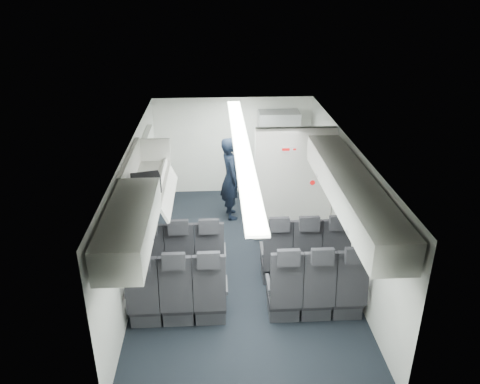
{
  "coord_description": "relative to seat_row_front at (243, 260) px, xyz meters",
  "views": [
    {
      "loc": [
        -0.4,
        -6.75,
        4.44
      ],
      "look_at": [
        0.0,
        0.4,
        1.15
      ],
      "focal_mm": 35.0,
      "sensor_mm": 36.0,
      "label": 1
    }
  ],
  "objects": [
    {
      "name": "seat_row_front",
      "position": [
        0.0,
        0.0,
        0.0
      ],
      "size": [
        3.33,
        0.56,
        1.24
      ],
      "color": "black",
      "rests_on": "cabin_shell"
    },
    {
      "name": "seat_row_mid",
      "position": [
        0.0,
        -0.9,
        0.0
      ],
      "size": [
        3.33,
        0.56,
        1.24
      ],
      "color": "black",
      "rests_on": "cabin_shell"
    },
    {
      "name": "cabin_shell",
      "position": [
        0.0,
        0.53,
        0.72
      ],
      "size": [
        3.41,
        6.01,
        2.16
      ],
      "color": "black",
      "rests_on": "ground"
    },
    {
      "name": "galley_unit",
      "position": [
        0.95,
        3.25,
        0.55
      ],
      "size": [
        0.85,
        0.52,
        1.9
      ],
      "color": "#939399",
      "rests_on": "cabin_shell"
    },
    {
      "name": "boarding_door",
      "position": [
        -1.64,
        2.09,
        0.55
      ],
      "size": [
        0.12,
        1.27,
        1.86
      ],
      "color": "silver",
      "rests_on": "cabin_shell"
    },
    {
      "name": "overhead_bin_right_rear",
      "position": [
        1.4,
        -1.47,
        1.46
      ],
      "size": [
        0.53,
        1.8,
        0.4
      ],
      "color": "white",
      "rests_on": "cabin_shell"
    },
    {
      "name": "overhead_bin_left_rear",
      "position": [
        -1.4,
        -1.47,
        1.46
      ],
      "size": [
        0.53,
        1.8,
        0.4
      ],
      "color": "white",
      "rests_on": "cabin_shell"
    },
    {
      "name": "overhead_bin_right_front",
      "position": [
        1.4,
        0.28,
        1.46
      ],
      "size": [
        0.53,
        1.7,
        0.4
      ],
      "color": "white",
      "rests_on": "cabin_shell"
    },
    {
      "name": "flight_attendant",
      "position": [
        -0.11,
        2.28,
        0.43
      ],
      "size": [
        0.49,
        0.67,
        1.67
      ],
      "primitive_type": "imported",
      "rotation": [
        0.0,
        0.0,
        1.73
      ],
      "color": "black",
      "rests_on": "ground"
    },
    {
      "name": "overhead_bin_left_front_open",
      "position": [
        -1.44,
        0.28,
        1.33
      ],
      "size": [
        0.64,
        1.7,
        0.72
      ],
      "color": "#9E9E93",
      "rests_on": "cabin_shell"
    },
    {
      "name": "papers",
      "position": [
        0.08,
        2.23,
        0.65
      ],
      "size": [
        0.18,
        0.09,
        0.13
      ],
      "primitive_type": "cube",
      "rotation": [
        0.0,
        0.0,
        0.4
      ],
      "color": "white",
      "rests_on": "flight_attendant"
    },
    {
      "name": "carry_on_bag",
      "position": [
        -1.39,
        -0.1,
        1.4
      ],
      "size": [
        0.45,
        0.37,
        0.24
      ],
      "primitive_type": "cube",
      "rotation": [
        0.0,
        0.0,
        0.25
      ],
      "color": "black",
      "rests_on": "overhead_bin_left_front_open"
    },
    {
      "name": "bulkhead_partition",
      "position": [
        0.98,
        1.33,
        0.67
      ],
      "size": [
        1.4,
        0.15,
        2.13
      ],
      "color": "silver",
      "rests_on": "cabin_shell"
    }
  ]
}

